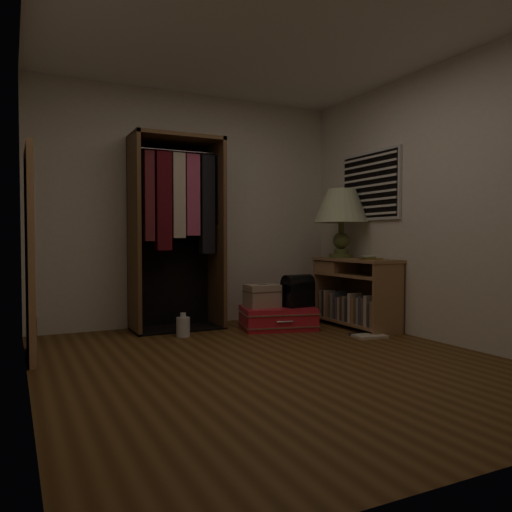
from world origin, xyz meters
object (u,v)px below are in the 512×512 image
at_px(console_bookshelf, 353,291).
at_px(white_jug, 183,326).
at_px(floor_mirror, 30,253).
at_px(train_case, 262,296).
at_px(table_lamp, 341,208).
at_px(pink_suitcase, 278,318).
at_px(black_bag, 298,290).
at_px(open_wardrobe, 179,216).

xyz_separation_m(console_bookshelf, white_jug, (-1.86, 0.28, -0.29)).
distance_m(floor_mirror, train_case, 2.34).
bearing_deg(floor_mirror, console_bookshelf, 0.77).
xyz_separation_m(table_lamp, white_jug, (-1.86, 0.05, -1.22)).
distance_m(pink_suitcase, white_jug, 1.05).
distance_m(pink_suitcase, black_bag, 0.37).
xyz_separation_m(pink_suitcase, table_lamp, (0.81, -0.02, 1.20)).
bearing_deg(console_bookshelf, black_bag, 165.05).
height_order(pink_suitcase, black_bag, black_bag).
bearing_deg(open_wardrobe, console_bookshelf, -22.50).
xyz_separation_m(open_wardrobe, table_lamp, (1.76, -0.50, 0.11)).
bearing_deg(pink_suitcase, white_jug, -167.91).
height_order(console_bookshelf, floor_mirror, floor_mirror).
relative_size(console_bookshelf, open_wardrobe, 0.55).
bearing_deg(floor_mirror, table_lamp, 4.76).
distance_m(open_wardrobe, pink_suitcase, 1.52).
distance_m(console_bookshelf, white_jug, 1.90).
xyz_separation_m(floor_mirror, white_jug, (1.38, 0.32, -0.75)).
distance_m(floor_mirror, table_lamp, 3.29).
height_order(open_wardrobe, white_jug, open_wardrobe).
bearing_deg(console_bookshelf, floor_mirror, -179.23).
xyz_separation_m(console_bookshelf, floor_mirror, (-3.24, -0.04, 0.46)).
relative_size(black_bag, table_lamp, 0.44).
relative_size(console_bookshelf, black_bag, 3.24).
xyz_separation_m(console_bookshelf, table_lamp, (0.01, 0.23, 0.93)).
relative_size(train_case, black_bag, 1.04).
bearing_deg(black_bag, console_bookshelf, -19.64).
height_order(train_case, table_lamp, table_lamp).
bearing_deg(table_lamp, console_bookshelf, -91.39).
bearing_deg(train_case, open_wardrobe, 150.19).
xyz_separation_m(console_bookshelf, train_case, (-0.97, 0.28, -0.03)).
relative_size(pink_suitcase, black_bag, 2.57).
xyz_separation_m(floor_mirror, train_case, (2.26, 0.33, -0.49)).
bearing_deg(table_lamp, floor_mirror, -175.24).
relative_size(console_bookshelf, train_case, 3.13).
relative_size(floor_mirror, black_bag, 4.92).
relative_size(floor_mirror, train_case, 4.75).
bearing_deg(train_case, black_bag, -18.66).
relative_size(pink_suitcase, white_jug, 3.76).
bearing_deg(console_bookshelf, white_jug, 171.54).
height_order(pink_suitcase, table_lamp, table_lamp).
bearing_deg(console_bookshelf, pink_suitcase, 162.97).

